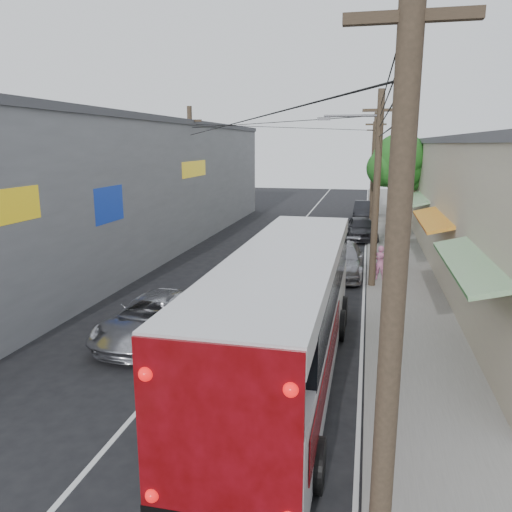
{
  "coord_description": "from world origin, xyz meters",
  "views": [
    {
      "loc": [
        4.84,
        -7.75,
        5.92
      ],
      "look_at": [
        1.13,
        8.91,
        2.07
      ],
      "focal_mm": 35.0,
      "sensor_mm": 36.0,
      "label": 1
    }
  ],
  "objects": [
    {
      "name": "sidewalk",
      "position": [
        6.5,
        20.0,
        0.06
      ],
      "size": [
        3.0,
        80.0,
        0.12
      ],
      "primitive_type": "cube",
      "color": "slate",
      "rests_on": "ground"
    },
    {
      "name": "parked_car_mid",
      "position": [
        4.6,
        24.0,
        0.72
      ],
      "size": [
        2.27,
        4.42,
        1.44
      ],
      "primitive_type": "imported",
      "rotation": [
        0.0,
        0.0,
        0.14
      ],
      "color": "black",
      "rests_on": "ground"
    },
    {
      "name": "building_right",
      "position": [
        10.99,
        22.0,
        3.15
      ],
      "size": [
        7.09,
        40.0,
        6.25
      ],
      "color": "#B7A891",
      "rests_on": "ground"
    },
    {
      "name": "ground",
      "position": [
        0.0,
        0.0,
        0.0
      ],
      "size": [
        120.0,
        120.0,
        0.0
      ],
      "primitive_type": "plane",
      "color": "black",
      "rests_on": "ground"
    },
    {
      "name": "parked_car_far",
      "position": [
        4.6,
        33.73,
        0.68
      ],
      "size": [
        1.59,
        4.18,
        1.36
      ],
      "primitive_type": "imported",
      "rotation": [
        0.0,
        0.0,
        -0.04
      ],
      "color": "black",
      "rests_on": "ground"
    },
    {
      "name": "parked_suv",
      "position": [
        3.8,
        14.98,
        0.72
      ],
      "size": [
        2.05,
        4.95,
        1.43
      ],
      "primitive_type": "imported",
      "rotation": [
        0.0,
        0.0,
        0.01
      ],
      "color": "#98979F",
      "rests_on": "ground"
    },
    {
      "name": "pedestrian_near",
      "position": [
        5.53,
        13.97,
        0.88
      ],
      "size": [
        0.61,
        0.46,
        1.51
      ],
      "primitive_type": "imported",
      "rotation": [
        0.0,
        0.0,
        2.95
      ],
      "color": "#C16690",
      "rests_on": "sidewalk"
    },
    {
      "name": "utility_poles",
      "position": [
        3.13,
        20.33,
        4.13
      ],
      "size": [
        11.8,
        45.28,
        8.0
      ],
      "color": "#473828",
      "rests_on": "ground"
    },
    {
      "name": "coach_bus",
      "position": [
        3.0,
        4.1,
        1.75
      ],
      "size": [
        2.74,
        11.78,
        3.39
      ],
      "rotation": [
        0.0,
        0.0,
        -0.0
      ],
      "color": "silver",
      "rests_on": "ground"
    },
    {
      "name": "building_left",
      "position": [
        -8.5,
        18.0,
        3.65
      ],
      "size": [
        7.2,
        36.0,
        7.25
      ],
      "color": "gray",
      "rests_on": "ground"
    },
    {
      "name": "pedestrian_far",
      "position": [
        6.28,
        16.08,
        0.82
      ],
      "size": [
        0.84,
        0.78,
        1.4
      ],
      "primitive_type": "imported",
      "rotation": [
        0.0,
        0.0,
        2.68
      ],
      "color": "#8EA4CE",
      "rests_on": "sidewalk"
    },
    {
      "name": "street_tree",
      "position": [
        6.87,
        26.02,
        4.67
      ],
      "size": [
        4.4,
        4.0,
        6.6
      ],
      "color": "#3F2B19",
      "rests_on": "ground"
    },
    {
      "name": "jeepney",
      "position": [
        -1.4,
        5.81,
        0.67
      ],
      "size": [
        2.71,
        5.03,
        1.34
      ],
      "primitive_type": "imported",
      "rotation": [
        0.0,
        0.0,
        -0.1
      ],
      "color": "#ACACB3",
      "rests_on": "ground"
    }
  ]
}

